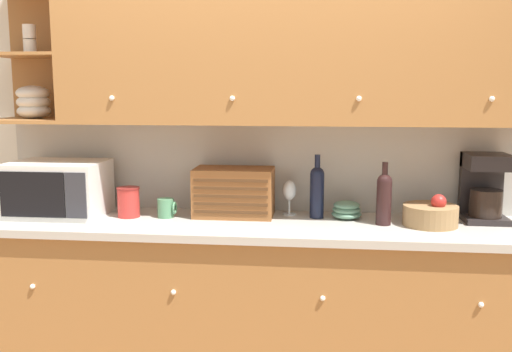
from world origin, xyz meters
The scene contains 14 objects.
wall_back centered at (0.00, 0.03, 1.30)m, with size 5.29×0.06×2.60m.
counter_unit centered at (0.00, -0.29, 0.47)m, with size 2.91×0.62×0.94m.
backsplash_panel centered at (0.00, -0.01, 1.19)m, with size 2.89×0.01×0.50m.
upper_cabinets centered at (0.16, -0.18, 1.82)m, with size 2.89×0.39×0.76m.
microwave centered at (-1.08, -0.27, 1.09)m, with size 0.50×0.37×0.30m.
storage_canister centered at (-0.69, -0.27, 1.02)m, with size 0.12×0.12×0.16m.
mug centered at (-0.48, -0.26, 0.99)m, with size 0.10×0.09×0.10m.
bread_box centered at (-0.12, -0.18, 1.07)m, with size 0.43×0.25×0.26m.
wine_glass centered at (0.17, -0.11, 1.07)m, with size 0.08×0.08×0.19m.
second_wine_bottle centered at (0.32, -0.17, 1.10)m, with size 0.08×0.08×0.34m.
bowl_stack_on_counter centered at (0.48, -0.17, 0.99)m, with size 0.16×0.16×0.09m.
wine_bottle centered at (0.66, -0.29, 1.09)m, with size 0.08×0.08×0.32m.
fruit_basket centered at (0.90, -0.28, 1.00)m, with size 0.27×0.27×0.17m.
coffee_maker centered at (1.20, -0.14, 1.12)m, with size 0.22×0.23×0.36m.
Camera 1 is at (0.34, -3.18, 1.63)m, focal length 40.00 mm.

